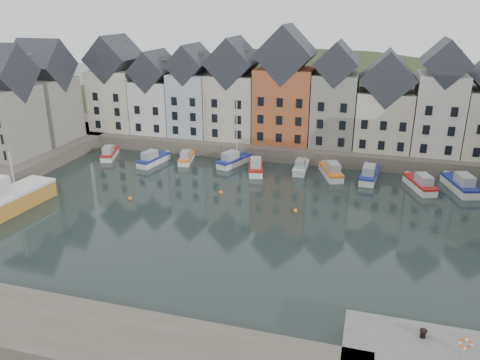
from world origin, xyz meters
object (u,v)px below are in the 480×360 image
at_px(boat_d, 234,160).
at_px(life_ring_post, 466,344).
at_px(mooring_bollard, 423,333).
at_px(boat_a, 109,154).

xyz_separation_m(boat_d, life_ring_post, (25.94, -36.92, 2.07)).
height_order(mooring_bollard, life_ring_post, life_ring_post).
relative_size(mooring_bollard, life_ring_post, 0.43).
distance_m(mooring_bollard, life_ring_post, 2.58).
bearing_deg(mooring_bollard, life_ring_post, -24.87).
xyz_separation_m(boat_a, life_ring_post, (45.52, -35.03, 2.21)).
height_order(boat_a, boat_d, boat_d).
height_order(boat_a, life_ring_post, life_ring_post).
xyz_separation_m(mooring_bollard, life_ring_post, (2.28, -1.06, 0.55)).
bearing_deg(life_ring_post, mooring_bollard, 155.13).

